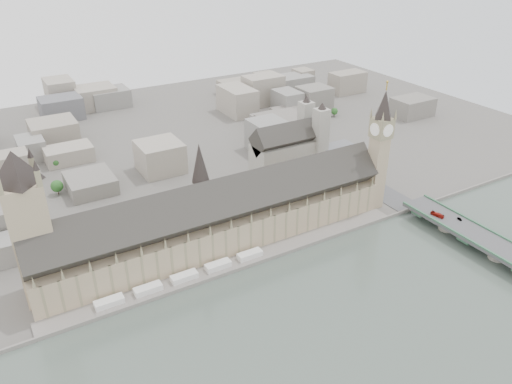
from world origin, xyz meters
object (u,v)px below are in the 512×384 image
victoria_tower (28,221)px  red_bus_north (437,215)px  westminster_abbey (289,150)px  palace_of_westminster (219,219)px  elizabeth_tower (380,142)px  car_approach (375,173)px  westminster_bridge (489,247)px  car_silver (460,219)px

victoria_tower → red_bus_north: 290.49m
victoria_tower → westminster_abbey: victoria_tower is taller
palace_of_westminster → victoria_tower: 126.41m
palace_of_westminster → victoria_tower: victoria_tower is taller
elizabeth_tower → victoria_tower: elizabeth_tower is taller
car_approach → victoria_tower: bearing=-160.5°
elizabeth_tower → westminster_bridge: 111.81m
westminster_abbey → victoria_tower: bearing=-163.5°
westminster_bridge → westminster_abbey: size_ratio=4.78×
elizabeth_tower → red_bus_north: 71.77m
palace_of_westminster → car_silver: palace_of_westminster is taller
westminster_bridge → car_approach: (5.37, 125.32, 5.89)m
victoria_tower → westminster_abbey: bearing=16.5°
red_bus_north → car_silver: 16.44m
elizabeth_tower → car_silver: elizabeth_tower is taller
palace_of_westminster → elizabeth_tower: bearing=-4.8°
red_bus_north → victoria_tower: bearing=153.9°
car_approach → palace_of_westminster: bearing=-156.6°
elizabeth_tower → westminster_abbey: 96.91m
red_bus_north → westminster_bridge: bearing=-95.2°
westminster_bridge → car_approach: size_ratio=61.59×
victoria_tower → westminster_abbey: (232.92, 69.00, -30.12)m
westminster_abbey → car_approach: westminster_abbey is taller
car_silver → palace_of_westminster: bearing=166.9°
palace_of_westminster → elizabeth_tower: 142.94m
palace_of_westminster → elizabeth_tower: elizabeth_tower is taller
palace_of_westminster → car_silver: bearing=-24.3°
westminster_bridge → car_approach: bearing=87.5°
palace_of_westminster → westminster_bridge: (162.00, -107.20, -17.58)m
westminster_bridge → car_silver: size_ratio=74.79×
elizabeth_tower → westminster_bridge: size_ratio=0.33×
westminster_abbey → car_silver: westminster_abbey is taller
car_silver → red_bus_north: bearing=141.8°
palace_of_westminster → elizabeth_tower: (138.00, -11.70, 35.38)m
westminster_abbey → red_bus_north: (45.76, -138.50, -13.35)m
westminster_bridge → red_bus_north: size_ratio=30.59×
victoria_tower → westminster_abbey: 244.79m
westminster_abbey → car_silver: bearing=-69.5°
palace_of_westminster → car_silver: (167.37, -75.67, -11.74)m
victoria_tower → car_silver: victoria_tower is taller
palace_of_westminster → car_approach: palace_of_westminster is taller
palace_of_westminster → victoria_tower: bearing=177.0°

